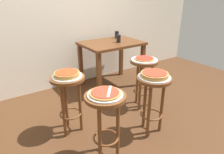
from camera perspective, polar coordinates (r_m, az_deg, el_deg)
The scene contains 18 objects.
ground_plane at distance 2.50m, azimuth 2.16°, elevation -14.90°, with size 6.00×6.00×0.00m, color #4C2D19.
stool_foreground at distance 1.88m, azimuth -1.86°, elevation -10.06°, with size 0.37×0.37×0.69m.
serving_plate_foreground at distance 1.78m, azimuth -1.93°, elevation -4.95°, with size 0.32×0.32×0.01m, color silver.
pizza_foreground at distance 1.77m, azimuth -1.94°, elevation -4.50°, with size 0.28×0.28×0.02m.
stool_middle at distance 2.27m, azimuth 11.45°, elevation -4.37°, with size 0.37×0.37×0.69m.
serving_plate_middle at distance 2.19m, azimuth 11.83°, elevation 0.03°, with size 0.34×0.34×0.01m, color silver.
pizza_middle at distance 2.18m, azimuth 11.89°, elevation 0.72°, with size 0.29×0.29×0.05m.
stool_leftside at distance 2.80m, azimuth 8.85°, elevation 1.15°, with size 0.37×0.37×0.69m.
serving_plate_leftside at distance 2.73m, azimuth 9.08°, elevation 4.83°, with size 0.35×0.35×0.01m, color silver.
pizza_leftside at distance 2.73m, azimuth 9.10°, elevation 5.15°, with size 0.26×0.26×0.02m.
stool_rear at distance 2.29m, azimuth -12.11°, elevation -4.15°, with size 0.37×0.37×0.69m.
serving_plate_rear at distance 2.21m, azimuth -12.50°, elevation 0.21°, with size 0.32×0.32×0.01m, color white.
pizza_rear at distance 2.20m, azimuth -12.56°, elevation 0.89°, with size 0.27×0.27×0.05m.
dining_table at distance 3.40m, azimuth -0.15°, elevation 7.69°, with size 0.96×0.70×0.77m.
cup_near_edge at distance 3.33m, azimuth 1.87°, elevation 10.73°, with size 0.07×0.07×0.12m, color black.
cup_far_edge at distance 3.67m, azimuth 1.38°, elevation 11.84°, with size 0.07×0.07×0.12m, color black.
condiment_shaker at distance 3.35m, azimuth 1.60°, elevation 10.46°, with size 0.04×0.04×0.08m, color white.
pizza_server_knife at distance 1.77m, azimuth -0.78°, elevation -4.09°, with size 0.22×0.02×0.01m, color silver.
Camera 1 is at (-1.19, -1.58, 1.52)m, focal length 32.53 mm.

